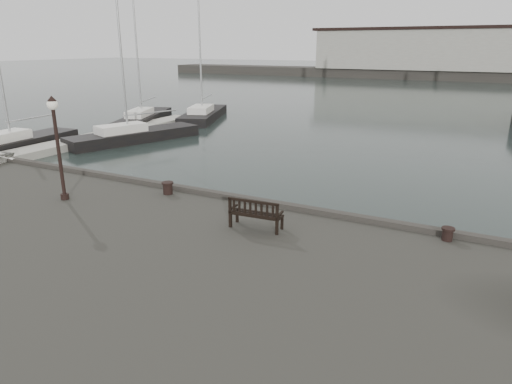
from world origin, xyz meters
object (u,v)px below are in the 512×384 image
bollard_right (448,234)px  yacht_a (18,146)px  yacht_b (144,120)px  yacht_d (204,117)px  bollard_left (168,188)px  lamp_post (56,134)px  bench (256,219)px  yacht_c (135,138)px

bollard_right → yacht_a: yacht_a is taller
yacht_b → yacht_d: yacht_b is taller
bollard_left → lamp_post: (-2.94, -2.23, 2.15)m
bench → yacht_a: 24.51m
lamp_post → yacht_c: bearing=124.3°
bollard_left → yacht_d: (-14.80, 24.49, -1.56)m
bollard_right → yacht_d: size_ratio=0.03×
lamp_post → yacht_b: size_ratio=0.27×
bench → bollard_left: size_ratio=3.60×
bench → yacht_c: (-17.79, 14.38, -1.61)m
bench → bollard_right: (5.29, 1.74, -0.11)m
yacht_b → yacht_c: 8.68m
yacht_d → lamp_post: bearing=-87.0°
yacht_a → bollard_right: bearing=-18.3°
yacht_b → yacht_c: (5.11, -7.02, -0.00)m
lamp_post → yacht_c: yacht_c is taller
bollard_left → bollard_right: bollard_left is taller
bollard_left → bollard_right: size_ratio=1.20×
lamp_post → yacht_d: yacht_d is taller
yacht_a → yacht_d: bearing=73.2°
bollard_left → yacht_d: bearing=121.1°
bench → yacht_a: (-22.97, 8.40, -1.62)m
lamp_post → yacht_a: bearing=149.5°
yacht_a → yacht_c: bearing=44.0°
bollard_right → lamp_post: lamp_post is taller
lamp_post → bench: bearing=5.7°
bench → lamp_post: size_ratio=0.45×
bollard_left → lamp_post: size_ratio=0.12×
yacht_a → yacht_b: yacht_b is taller
bollard_left → yacht_d: yacht_d is taller
lamp_post → yacht_b: (-15.44, 22.14, -3.70)m
yacht_b → yacht_c: bearing=-76.2°
bench → yacht_c: size_ratio=0.12×
bollard_left → yacht_d: 28.65m
yacht_b → yacht_d: 5.82m
bench → yacht_b: (-22.90, 21.40, -1.61)m
bollard_left → bollard_right: 9.81m
bench → yacht_c: yacht_c is taller
bench → yacht_b: yacht_b is taller
bollard_right → yacht_c: 26.35m
lamp_post → yacht_d: size_ratio=0.29×
bollard_left → yacht_c: size_ratio=0.03×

